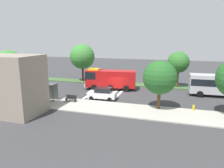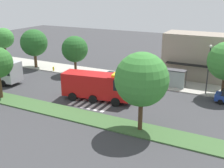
# 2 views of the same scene
# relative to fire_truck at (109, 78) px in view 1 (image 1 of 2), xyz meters

# --- Properties ---
(ground_plane) EXTENTS (120.00, 120.00, 0.00)m
(ground_plane) POSITION_rel_fire_truck_xyz_m (-1.91, 1.92, -2.03)
(ground_plane) COLOR #38383A
(sidewalk) EXTENTS (60.00, 5.16, 0.14)m
(sidewalk) POSITION_rel_fire_truck_xyz_m (-1.91, 10.14, -1.96)
(sidewalk) COLOR #ADA89E
(sidewalk) RESTS_ON ground_plane
(median_strip) EXTENTS (60.00, 3.00, 0.14)m
(median_strip) POSITION_rel_fire_truck_xyz_m (-1.91, -5.22, -1.96)
(median_strip) COLOR #3D6033
(median_strip) RESTS_ON ground_plane
(crosswalk) EXTENTS (4.95, 10.15, 0.01)m
(crosswalk) POSITION_rel_fire_truck_xyz_m (-0.35, 1.92, -2.02)
(crosswalk) COLOR silver
(crosswalk) RESTS_ON ground_plane
(fire_truck) EXTENTS (9.29, 3.92, 3.76)m
(fire_truck) POSITION_rel_fire_truck_xyz_m (0.00, 0.00, 0.00)
(fire_truck) COLOR #B71414
(fire_truck) RESTS_ON ground_plane
(parked_car_west) EXTENTS (4.34, 2.27, 1.80)m
(parked_car_west) POSITION_rel_fire_truck_xyz_m (-1.05, 6.35, -1.11)
(parked_car_west) COLOR silver
(parked_car_west) RESTS_ON ground_plane
(parked_car_mid) EXTENTS (4.61, 2.13, 1.65)m
(parked_car_mid) POSITION_rel_fire_truck_xyz_m (15.26, 6.36, -1.17)
(parked_car_mid) COLOR navy
(parked_car_mid) RESTS_ON ground_plane
(bus_stop_shelter) EXTENTS (3.50, 1.40, 2.46)m
(bus_stop_shelter) POSITION_rel_fire_truck_xyz_m (6.80, 9.03, -0.14)
(bus_stop_shelter) COLOR #4C4C51
(bus_stop_shelter) RESTS_ON sidewalk
(bench_near_shelter) EXTENTS (1.60, 0.50, 0.90)m
(bench_near_shelter) POSITION_rel_fire_truck_xyz_m (2.80, 9.03, -1.44)
(bench_near_shelter) COLOR black
(bench_near_shelter) RESTS_ON sidewalk
(street_lamp) EXTENTS (0.36, 0.36, 6.62)m
(street_lamp) POSITION_rel_fire_truck_xyz_m (11.61, 8.15, 1.99)
(street_lamp) COLOR #2D2D30
(street_lamp) RESTS_ON sidewalk
(storefront_building) EXTENTS (9.89, 5.74, 7.12)m
(storefront_building) POSITION_rel_fire_truck_xyz_m (8.78, 15.18, 1.53)
(storefront_building) COLOR gray
(storefront_building) RESTS_ON ground_plane
(sidewalk_tree_center) EXTENTS (4.30, 4.30, 6.22)m
(sidewalk_tree_center) POSITION_rel_fire_truck_xyz_m (-9.51, 8.55, 2.17)
(sidewalk_tree_center) COLOR #513823
(sidewalk_tree_center) RESTS_ON sidewalk
(sidewalk_tree_far_east) EXTENTS (4.95, 4.95, 7.13)m
(sidewalk_tree_far_east) POSITION_rel_fire_truck_xyz_m (13.71, 8.55, 2.74)
(sidewalk_tree_far_east) COLOR #47301E
(sidewalk_tree_far_east) RESTS_ON sidewalk
(median_tree_west) EXTENTS (3.93, 3.93, 6.58)m
(median_tree_west) POSITION_rel_fire_truck_xyz_m (-11.74, -5.22, 2.70)
(median_tree_west) COLOR #513823
(median_tree_west) RESTS_ON median_strip
(median_tree_center) EXTENTS (5.17, 5.17, 7.78)m
(median_tree_center) POSITION_rel_fire_truck_xyz_m (7.49, -5.22, 3.29)
(median_tree_center) COLOR #47301E
(median_tree_center) RESTS_ON median_strip
(fire_hydrant) EXTENTS (0.28, 0.28, 0.70)m
(fire_hydrant) POSITION_rel_fire_truck_xyz_m (-13.79, 8.05, -1.54)
(fire_hydrant) COLOR gold
(fire_hydrant) RESTS_ON sidewalk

